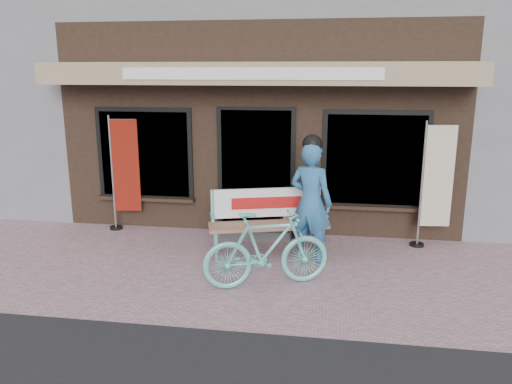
% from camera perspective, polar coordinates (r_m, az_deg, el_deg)
% --- Properties ---
extents(ground, '(70.00, 70.00, 0.00)m').
position_cam_1_polar(ground, '(7.09, -2.45, -9.57)').
color(ground, '#B08791').
rests_on(ground, ground).
extents(storefront, '(7.00, 6.77, 6.00)m').
position_cam_1_polar(storefront, '(11.41, 2.34, 14.72)').
color(storefront, black).
rests_on(storefront, ground).
extents(bench, '(1.90, 0.97, 1.00)m').
position_cam_1_polar(bench, '(7.80, 1.32, -2.74)').
color(bench, '#61BEB5').
rests_on(bench, ground).
extents(person, '(0.77, 0.64, 1.91)m').
position_cam_1_polar(person, '(7.42, 6.28, -0.89)').
color(person, '#2A6191').
rests_on(person, ground).
extents(bicycle, '(1.77, 1.07, 1.03)m').
position_cam_1_polar(bicycle, '(6.60, 1.24, -6.56)').
color(bicycle, '#61BEB5').
rests_on(bicycle, ground).
extents(nobori_red, '(0.61, 0.25, 2.05)m').
position_cam_1_polar(nobori_red, '(9.10, -14.86, 2.24)').
color(nobori_red, gray).
rests_on(nobori_red, ground).
extents(nobori_cream, '(0.61, 0.25, 2.05)m').
position_cam_1_polar(nobori_cream, '(8.41, 19.78, 0.95)').
color(nobori_cream, gray).
rests_on(nobori_cream, ground).
extents(menu_stand, '(0.42, 0.20, 0.83)m').
position_cam_1_polar(menu_stand, '(8.50, 4.24, -2.51)').
color(menu_stand, black).
rests_on(menu_stand, ground).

